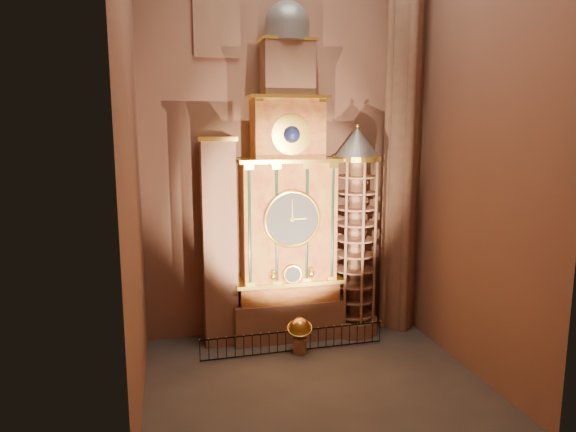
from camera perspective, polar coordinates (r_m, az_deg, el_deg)
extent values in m
plane|color=#383330|center=(22.91, 2.90, -17.81)|extent=(14.00, 14.00, 0.00)
plane|color=#91604E|center=(26.14, -0.60, 10.62)|extent=(22.00, 0.00, 22.00)
plane|color=#91604E|center=(19.55, -17.28, 10.50)|extent=(0.00, 22.00, 22.00)
plane|color=#91604E|center=(23.29, 20.20, 10.15)|extent=(0.00, 22.00, 22.00)
cube|color=#8C634C|center=(26.92, -0.09, -11.15)|extent=(5.60, 2.20, 2.00)
cube|color=maroon|center=(26.43, -0.09, -8.11)|extent=(5.00, 2.00, 1.00)
cube|color=#FFDA4B|center=(26.22, -0.06, -6.99)|extent=(5.40, 2.30, 0.18)
cube|color=maroon|center=(25.58, -0.09, -0.62)|extent=(4.60, 2.00, 6.00)
cylinder|color=black|center=(24.36, -4.33, -1.17)|extent=(0.32, 0.32, 5.60)
cylinder|color=black|center=(24.59, -1.34, -1.04)|extent=(0.32, 0.32, 5.60)
cylinder|color=black|center=(24.94, 2.04, -0.89)|extent=(0.32, 0.32, 5.60)
cylinder|color=black|center=(25.31, 4.88, -0.77)|extent=(0.32, 0.32, 5.60)
cube|color=#FFDA4B|center=(25.16, -0.07, 6.21)|extent=(5.00, 2.25, 0.18)
cylinder|color=#2D3033|center=(24.56, 0.44, -0.34)|extent=(2.60, 0.12, 2.60)
torus|color=#FFDA4B|center=(24.51, 0.47, -0.36)|extent=(2.80, 0.16, 2.80)
cylinder|color=#FFDA4B|center=(25.03, 0.52, -6.50)|extent=(0.90, 0.10, 0.90)
sphere|color=#FFDA4B|center=(24.89, -1.65, -6.71)|extent=(0.36, 0.36, 0.36)
sphere|color=#FFDA4B|center=(25.32, 2.59, -6.43)|extent=(0.36, 0.36, 0.36)
cube|color=maroon|center=(25.16, -0.09, 9.51)|extent=(3.40, 1.80, 3.00)
sphere|color=#0B123A|center=(24.28, 0.40, 9.04)|extent=(0.80, 0.80, 0.80)
cube|color=#FFDA4B|center=(25.16, -0.07, 13.05)|extent=(3.80, 2.00, 0.15)
cube|color=#8C634C|center=(25.31, -0.10, 15.87)|extent=(2.40, 1.60, 2.60)
sphere|color=slate|center=(25.62, -0.10, 20.54)|extent=(2.10, 2.10, 2.10)
cylinder|color=#FFDA4B|center=(25.81, -0.10, 22.50)|extent=(0.14, 0.14, 0.80)
cube|color=#8C634C|center=(25.24, -7.64, -3.16)|extent=(1.60, 1.40, 10.00)
cube|color=#FFDA4B|center=(25.35, -7.44, -7.78)|extent=(1.35, 0.10, 2.10)
cube|color=#551616|center=(25.30, -7.43, -7.82)|extent=(1.05, 0.04, 1.75)
cube|color=#FFDA4B|center=(24.70, -7.57, -2.02)|extent=(1.35, 0.10, 2.10)
cube|color=#551616|center=(24.64, -7.56, -2.05)|extent=(1.05, 0.04, 1.75)
cube|color=#FFDA4B|center=(24.31, -7.71, 3.99)|extent=(1.35, 0.10, 2.10)
cube|color=#551616|center=(24.25, -7.70, 3.98)|extent=(1.05, 0.04, 1.75)
cube|color=#FFDA4B|center=(24.62, -7.91, 8.49)|extent=(1.80, 1.60, 0.20)
cylinder|color=#8C634C|center=(27.83, 7.24, -11.84)|extent=(2.50, 2.50, 0.80)
cylinder|color=#8C634C|center=(26.52, 7.45, -2.76)|extent=(0.70, 0.70, 8.20)
cylinder|color=#FFDA4B|center=(25.94, 7.65, 6.34)|extent=(2.40, 2.40, 0.25)
cone|color=slate|center=(25.91, 7.69, 8.11)|extent=(2.30, 2.30, 1.50)
sphere|color=#FFDA4B|center=(25.90, 7.74, 9.88)|extent=(0.20, 0.20, 0.20)
cylinder|color=#8C634C|center=(27.21, 12.73, 10.35)|extent=(1.60, 1.60, 22.00)
cylinder|color=#8C634C|center=(27.57, 14.25, 10.28)|extent=(0.44, 0.44, 22.00)
cylinder|color=#8C634C|center=(26.87, 11.16, 10.41)|extent=(0.44, 0.44, 22.00)
cylinder|color=#8C634C|center=(27.93, 12.00, 10.35)|extent=(0.44, 0.44, 22.00)
cylinder|color=#8C634C|center=(26.49, 13.49, 10.34)|extent=(0.44, 0.44, 22.00)
cube|color=navy|center=(26.25, -8.00, 22.64)|extent=(2.00, 0.10, 5.00)
cube|color=#8C634C|center=(26.19, -7.99, 22.67)|extent=(2.20, 0.06, 5.20)
cylinder|color=#8C634C|center=(25.22, 1.31, -14.15)|extent=(0.65, 0.65, 0.76)
sphere|color=gold|center=(24.88, 1.32, -12.32)|extent=(0.98, 0.98, 0.98)
torus|color=gold|center=(24.88, 1.32, -12.32)|extent=(1.43, 1.38, 0.53)
cube|color=black|center=(24.99, 0.67, -12.65)|extent=(8.90, 0.28, 0.05)
cube|color=black|center=(25.38, 0.67, -14.71)|extent=(8.90, 0.28, 0.05)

